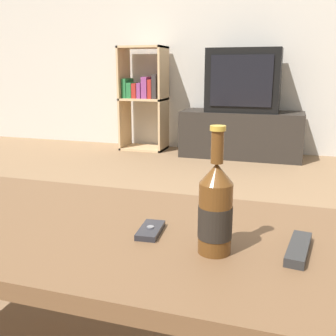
% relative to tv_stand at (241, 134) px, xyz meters
% --- Properties ---
extents(back_wall, '(8.00, 0.05, 2.60)m').
position_rel_tv_stand_xyz_m(back_wall, '(-0.00, 0.28, 1.09)').
color(back_wall, beige).
rests_on(back_wall, ground_plane).
extents(coffee_table, '(1.19, 0.61, 0.40)m').
position_rel_tv_stand_xyz_m(coffee_table, '(-0.00, -2.74, 0.14)').
color(coffee_table, brown).
rests_on(coffee_table, ground_plane).
extents(tv_stand, '(1.08, 0.42, 0.41)m').
position_rel_tv_stand_xyz_m(tv_stand, '(0.00, 0.00, 0.00)').
color(tv_stand, '#28231E').
rests_on(tv_stand, ground_plane).
extents(television, '(0.63, 0.37, 0.55)m').
position_rel_tv_stand_xyz_m(television, '(-0.00, -0.00, 0.48)').
color(television, black).
rests_on(television, tv_stand).
extents(bookshelf, '(0.43, 0.30, 1.00)m').
position_rel_tv_stand_xyz_m(bookshelf, '(-0.97, 0.07, 0.33)').
color(bookshelf, tan).
rests_on(bookshelf, ground_plane).
extents(beer_bottle, '(0.07, 0.07, 0.28)m').
position_rel_tv_stand_xyz_m(beer_bottle, '(0.28, -2.81, 0.29)').
color(beer_bottle, '#563314').
rests_on(beer_bottle, coffee_table).
extents(cell_phone, '(0.06, 0.11, 0.02)m').
position_rel_tv_stand_xyz_m(cell_phone, '(0.12, -2.75, 0.20)').
color(cell_phone, '#232328').
rests_on(cell_phone, coffee_table).
extents(remote_control, '(0.06, 0.16, 0.02)m').
position_rel_tv_stand_xyz_m(remote_control, '(0.46, -2.76, 0.21)').
color(remote_control, '#282828').
rests_on(remote_control, coffee_table).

